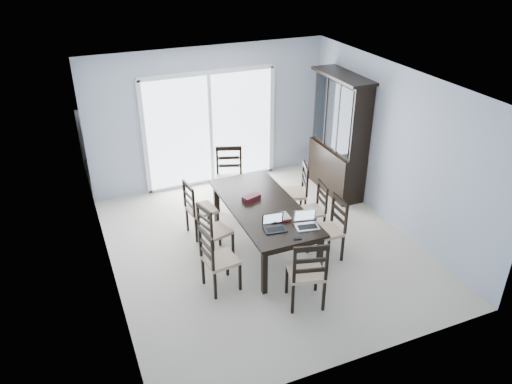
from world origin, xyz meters
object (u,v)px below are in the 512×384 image
chair_end_near (308,267)px  hot_tub (153,143)px  chair_left_near (214,254)px  chair_left_far (196,204)px  china_hutch (339,136)px  chair_end_far (229,170)px  dining_table (264,210)px  chair_right_near (332,222)px  game_box (251,197)px  chair_left_mid (211,226)px  chair_right_far (298,186)px  cell_phone (297,239)px  laptop_silver (307,224)px  chair_right_mid (316,204)px  laptop_dark (275,227)px

chair_end_near → hot_tub: 5.14m
chair_left_near → chair_left_far: size_ratio=1.01×
china_hutch → chair_end_far: size_ratio=1.82×
chair_end_near → dining_table: bearing=104.0°
chair_right_near → game_box: (-0.94, 0.82, 0.20)m
chair_left_mid → chair_end_near: 1.73m
chair_right_far → cell_phone: 1.84m
laptop_silver → cell_phone: 0.33m
chair_end_far → chair_right_mid: bearing=140.7°
chair_end_near → hot_tub: bearing=114.8°
laptop_dark → game_box: (0.03, 0.92, -0.02)m
dining_table → chair_right_near: chair_right_near is taller
chair_right_far → chair_end_far: chair_end_far is taller
dining_table → china_hutch: bearing=31.7°
chair_right_mid → chair_end_near: (-0.96, -1.54, 0.09)m
chair_right_near → chair_end_near: (-0.87, -0.89, 0.04)m
dining_table → chair_right_far: size_ratio=1.95×
chair_end_far → laptop_silver: size_ratio=3.39×
game_box → hot_tub: hot_tub is taller
chair_left_far → hot_tub: size_ratio=0.51×
chair_end_far → cell_phone: size_ratio=11.32×
china_hutch → chair_left_near: size_ratio=1.99×
dining_table → chair_left_far: size_ratio=2.01×
chair_end_far → cell_phone: chair_end_far is taller
dining_table → chair_end_near: bearing=-91.1°
chair_right_near → chair_end_far: bearing=21.8°
chair_right_mid → chair_left_near: bearing=117.5°
chair_left_mid → chair_right_far: size_ratio=0.92×
chair_right_far → hot_tub: chair_right_far is taller
chair_left_mid → chair_left_far: bearing=167.3°
chair_left_mid → laptop_dark: bearing=27.5°
chair_right_near → laptop_dark: chair_right_near is taller
laptop_dark → chair_right_near: bearing=13.9°
chair_end_far → cell_phone: (0.04, -2.53, 0.12)m
chair_right_far → laptop_silver: bearing=174.6°
cell_phone → chair_end_near: bearing=-85.8°
laptop_silver → hot_tub: size_ratio=0.17×
chair_left_near → chair_left_mid: (0.19, 0.74, -0.04)m
dining_table → chair_left_near: chair_left_near is taller
cell_phone → chair_right_far: bearing=76.8°
laptop_silver → chair_left_far: bearing=138.1°
chair_left_far → laptop_dark: (0.71, -1.42, 0.22)m
chair_right_far → hot_tub: (-1.80, 2.97, -0.07)m
chair_end_far → dining_table: bearing=107.9°
chair_left_mid → chair_end_far: chair_end_far is taller
chair_right_far → cell_phone: chair_right_far is taller
laptop_silver → hot_tub: hot_tub is taller
cell_phone → chair_left_near: bearing=177.0°
chair_left_near → chair_end_far: (1.02, 2.20, 0.05)m
china_hutch → laptop_dark: bearing=-138.0°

